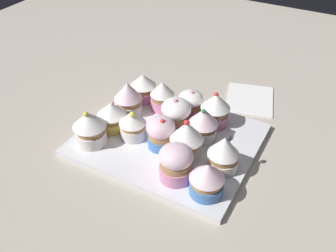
% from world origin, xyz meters
% --- Properties ---
extents(ground_plane, '(1.80, 1.80, 0.03)m').
position_xyz_m(ground_plane, '(0.00, 0.00, -0.01)').
color(ground_plane, '#B2A899').
extents(baking_tray, '(0.29, 0.35, 0.01)m').
position_xyz_m(baking_tray, '(0.00, 0.00, 0.01)').
color(baking_tray, silver).
rests_on(baking_tray, ground_plane).
extents(cupcake_0, '(0.06, 0.06, 0.07)m').
position_xyz_m(cupcake_0, '(-0.10, -0.12, 0.05)').
color(cupcake_0, pink).
rests_on(cupcake_0, baking_tray).
extents(cupcake_1, '(0.06, 0.06, 0.08)m').
position_xyz_m(cupcake_1, '(-0.04, -0.12, 0.05)').
color(cupcake_1, white).
rests_on(cupcake_1, baking_tray).
extents(cupcake_2, '(0.06, 0.06, 0.06)m').
position_xyz_m(cupcake_2, '(0.03, -0.12, 0.04)').
color(cupcake_2, '#EFC651').
rests_on(cupcake_2, baking_tray).
extents(cupcake_3, '(0.07, 0.07, 0.08)m').
position_xyz_m(cupcake_3, '(0.09, -0.13, 0.05)').
color(cupcake_3, white).
rests_on(cupcake_3, baking_tray).
extents(cupcake_4, '(0.05, 0.05, 0.07)m').
position_xyz_m(cupcake_4, '(-0.09, -0.06, 0.05)').
color(cupcake_4, pink).
rests_on(cupcake_4, baking_tray).
extents(cupcake_5, '(0.06, 0.06, 0.07)m').
position_xyz_m(cupcake_5, '(0.03, -0.06, 0.04)').
color(cupcake_5, white).
rests_on(cupcake_5, baking_tray).
extents(cupcake_6, '(0.05, 0.05, 0.07)m').
position_xyz_m(cupcake_6, '(-0.09, 0.01, 0.04)').
color(cupcake_6, pink).
rests_on(cupcake_6, baking_tray).
extents(cupcake_7, '(0.06, 0.06, 0.08)m').
position_xyz_m(cupcake_7, '(-0.03, 0.00, 0.05)').
color(cupcake_7, pink).
rests_on(cupcake_7, baking_tray).
extents(cupcake_8, '(0.06, 0.06, 0.07)m').
position_xyz_m(cupcake_8, '(0.03, 0.00, 0.05)').
color(cupcake_8, '#477AC6').
rests_on(cupcake_8, baking_tray).
extents(cupcake_9, '(0.06, 0.06, 0.08)m').
position_xyz_m(cupcake_9, '(-0.09, 0.06, 0.05)').
color(cupcake_9, pink).
rests_on(cupcake_9, baking_tray).
extents(cupcake_10, '(0.06, 0.06, 0.08)m').
position_xyz_m(cupcake_10, '(-0.03, 0.06, 0.05)').
color(cupcake_10, white).
rests_on(cupcake_10, baking_tray).
extents(cupcake_11, '(0.06, 0.06, 0.09)m').
position_xyz_m(cupcake_11, '(0.03, 0.06, 0.06)').
color(cupcake_11, white).
rests_on(cupcake_11, baking_tray).
extents(cupcake_12, '(0.06, 0.06, 0.07)m').
position_xyz_m(cupcake_12, '(0.09, 0.07, 0.05)').
color(cupcake_12, pink).
rests_on(cupcake_12, baking_tray).
extents(cupcake_13, '(0.06, 0.06, 0.08)m').
position_xyz_m(cupcake_13, '(0.03, 0.13, 0.05)').
color(cupcake_13, white).
rests_on(cupcake_13, baking_tray).
extents(cupcake_14, '(0.06, 0.06, 0.07)m').
position_xyz_m(cupcake_14, '(0.10, 0.13, 0.05)').
color(cupcake_14, '#477AC6').
rests_on(cupcake_14, baking_tray).
extents(napkin, '(0.16, 0.14, 0.01)m').
position_xyz_m(napkin, '(-0.23, 0.10, 0.00)').
color(napkin, white).
rests_on(napkin, ground_plane).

